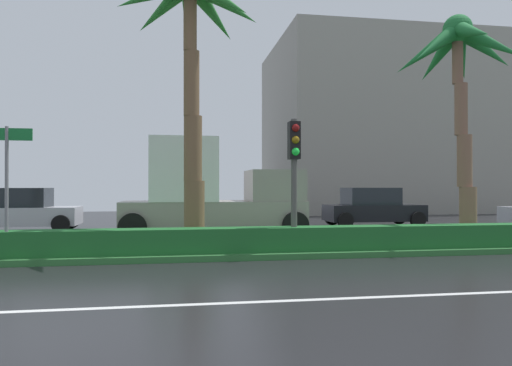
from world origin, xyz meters
name	(u,v)px	position (x,y,z in m)	size (l,w,h in m)	color
ground_plane	(68,251)	(0.00, 9.00, -0.05)	(90.00, 42.00, 0.10)	black
median_strip	(59,251)	(0.00, 8.00, 0.07)	(85.50, 4.00, 0.15)	#2D6B33
median_hedge	(45,243)	(0.00, 6.60, 0.45)	(76.50, 0.70, 0.60)	#1E6028
palm_tree_centre_left	(191,27)	(3.42, 7.98, 6.16)	(4.07, 4.11, 7.70)	brown
palm_tree_centre	(459,64)	(11.80, 8.50, 5.64)	(4.10, 4.20, 7.03)	brown
traffic_signal_median_right	(294,160)	(6.00, 6.63, 2.46)	(0.28, 0.43, 3.36)	#4C4C47
street_name_sign	(7,173)	(-0.78, 6.41, 2.08)	(1.10, 0.08, 3.00)	slate
car_in_traffic_second	(21,210)	(-3.04, 15.00, 0.83)	(4.30, 2.02, 1.72)	silver
box_truck_lead	(211,193)	(4.26, 11.81, 1.55)	(6.40, 2.64, 3.46)	gray
car_in_traffic_third	(373,208)	(11.71, 15.05, 0.83)	(4.30, 2.02, 1.72)	black
building_far_right	(385,129)	(18.47, 28.60, 6.07)	(16.58, 12.00, 12.14)	gray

